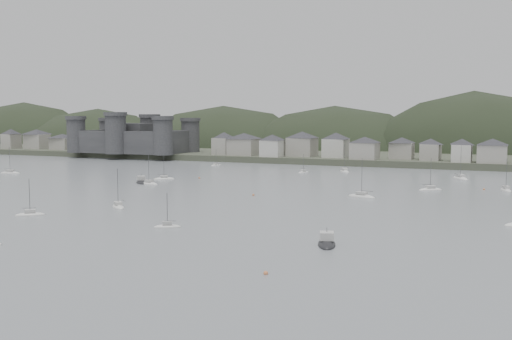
% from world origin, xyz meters
% --- Properties ---
extents(ground, '(900.00, 900.00, 0.00)m').
position_xyz_m(ground, '(0.00, 0.00, 0.00)').
color(ground, slate).
rests_on(ground, ground).
extents(far_shore_land, '(900.00, 250.00, 3.00)m').
position_xyz_m(far_shore_land, '(0.00, 295.00, 1.50)').
color(far_shore_land, '#383D2D').
rests_on(far_shore_land, ground).
extents(forested_ridge, '(851.55, 103.94, 102.57)m').
position_xyz_m(forested_ridge, '(4.83, 269.40, -11.28)').
color(forested_ridge, black).
rests_on(forested_ridge, ground).
extents(castle, '(66.00, 43.00, 20.00)m').
position_xyz_m(castle, '(-120.00, 179.80, 10.96)').
color(castle, '#343436').
rests_on(castle, far_shore_land).
extents(waterfront_town, '(451.48, 28.46, 12.92)m').
position_xyz_m(waterfront_town, '(50.59, 183.34, 8.66)').
color(waterfront_town, gray).
rests_on(waterfront_town, far_shore_land).
extents(sailboat_lead, '(3.74, 6.38, 8.36)m').
position_xyz_m(sailboat_lead, '(-53.11, 150.00, 0.19)').
color(sailboat_lead, silver).
rests_on(sailboat_lead, ground).
extents(moored_fleet, '(266.35, 170.73, 13.31)m').
position_xyz_m(moored_fleet, '(-11.20, 64.83, 0.18)').
color(moored_fleet, silver).
rests_on(moored_fleet, ground).
extents(motor_launch_near, '(5.58, 9.15, 4.05)m').
position_xyz_m(motor_launch_near, '(44.14, 5.42, 0.29)').
color(motor_launch_near, black).
rests_on(motor_launch_near, ground).
extents(motor_launch_far, '(8.52, 8.99, 4.16)m').
position_xyz_m(motor_launch_far, '(-42.84, 75.04, 0.28)').
color(motor_launch_far, black).
rests_on(motor_launch_far, ground).
extents(mooring_buoys, '(134.51, 119.26, 0.70)m').
position_xyz_m(mooring_buoys, '(36.47, 57.95, 0.15)').
color(mooring_buoys, '#D17745').
rests_on(mooring_buoys, ground).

